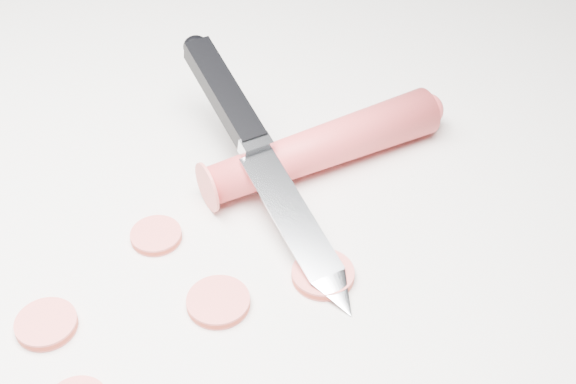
{
  "coord_description": "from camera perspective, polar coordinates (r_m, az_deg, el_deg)",
  "views": [
    {
      "loc": [
        0.1,
        -0.35,
        0.38
      ],
      "look_at": [
        0.06,
        0.04,
        0.02
      ],
      "focal_mm": 50.0,
      "sensor_mm": 36.0,
      "label": 1
    }
  ],
  "objects": [
    {
      "name": "carrot_slice_2",
      "position": [
        0.49,
        -4.98,
        -7.8
      ],
      "size": [
        0.04,
        0.04,
        0.01
      ],
      "primitive_type": "cylinder",
      "color": "#E1554D",
      "rests_on": "ground"
    },
    {
      "name": "ground",
      "position": [
        0.53,
        -7.48,
        -4.03
      ],
      "size": [
        2.4,
        2.4,
        0.0
      ],
      "primitive_type": "plane",
      "color": "silver",
      "rests_on": "ground"
    },
    {
      "name": "carrot_slice_0",
      "position": [
        0.54,
        -9.36,
        -3.08
      ],
      "size": [
        0.03,
        0.03,
        0.01
      ],
      "primitive_type": "cylinder",
      "color": "#E1554D",
      "rests_on": "ground"
    },
    {
      "name": "kitchen_knife",
      "position": [
        0.54,
        -1.67,
        2.4
      ],
      "size": [
        0.15,
        0.21,
        0.07
      ],
      "primitive_type": null,
      "color": "silver",
      "rests_on": "ground"
    },
    {
      "name": "carrot",
      "position": [
        0.57,
        2.48,
        3.23
      ],
      "size": [
        0.17,
        0.13,
        0.03
      ],
      "primitive_type": "cylinder",
      "rotation": [
        1.57,
        0.0,
        -0.98
      ],
      "color": "red",
      "rests_on": "ground"
    },
    {
      "name": "carrot_slice_1",
      "position": [
        0.51,
        2.5,
        -5.87
      ],
      "size": [
        0.04,
        0.04,
        0.01
      ],
      "primitive_type": "cylinder",
      "color": "#E1554D",
      "rests_on": "ground"
    },
    {
      "name": "carrot_slice_4",
      "position": [
        0.5,
        -16.81,
        -8.99
      ],
      "size": [
        0.04,
        0.04,
        0.01
      ],
      "primitive_type": "cylinder",
      "color": "#E1554D",
      "rests_on": "ground"
    }
  ]
}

